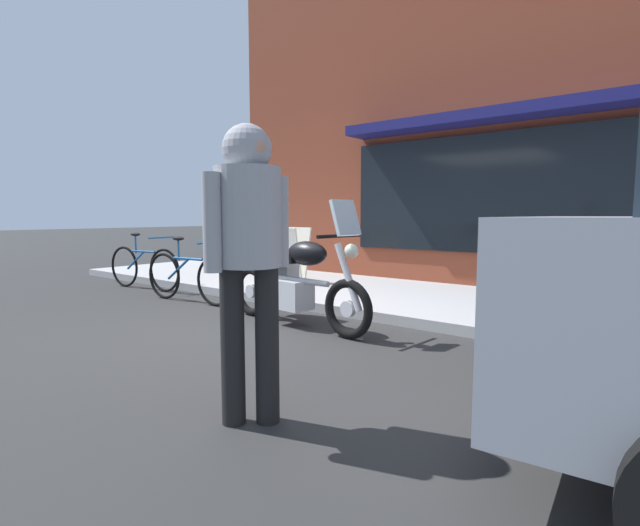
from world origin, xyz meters
name	(u,v)px	position (x,y,z in m)	size (l,w,h in m)	color
ground_plane	(251,329)	(0.00, 0.00, 0.00)	(80.00, 80.00, 0.00)	#2C2C2C
touring_motorcycle	(289,272)	(0.15, 0.45, 0.59)	(2.16, 0.80, 1.38)	black
parked_bicycle	(188,276)	(-1.84, 0.53, 0.37)	(1.72, 0.48, 0.93)	black
pedestrian_walking	(248,237)	(1.71, -1.59, 1.10)	(0.44, 0.55, 1.74)	black
sandwich_board_sign	(291,255)	(-1.45, 2.25, 0.58)	(0.55, 0.41, 0.90)	silver
second_bicycle_by_cafe	(143,267)	(-3.41, 0.78, 0.38)	(1.72, 0.48, 0.94)	black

